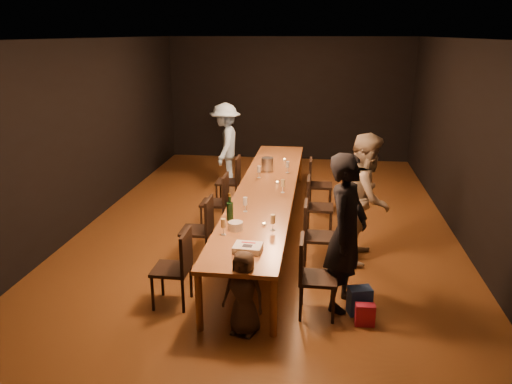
# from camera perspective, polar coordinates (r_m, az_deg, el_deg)

# --- Properties ---
(ground) EXTENTS (10.00, 10.00, 0.00)m
(ground) POSITION_cam_1_polar(r_m,az_deg,el_deg) (8.14, 1.17, -4.51)
(ground) COLOR #4A2312
(ground) RESTS_ON ground
(room_shell) EXTENTS (6.04, 10.04, 3.02)m
(room_shell) POSITION_cam_1_polar(r_m,az_deg,el_deg) (7.60, 1.27, 10.14)
(room_shell) COLOR black
(room_shell) RESTS_ON ground
(table) EXTENTS (0.90, 6.00, 0.75)m
(table) POSITION_cam_1_polar(r_m,az_deg,el_deg) (7.90, 1.20, 0.21)
(table) COLOR brown
(table) RESTS_ON ground
(chair_right_0) EXTENTS (0.42, 0.42, 0.93)m
(chair_right_0) POSITION_cam_1_polar(r_m,az_deg,el_deg) (5.72, 7.09, -9.63)
(chair_right_0) COLOR black
(chair_right_0) RESTS_ON ground
(chair_right_1) EXTENTS (0.42, 0.42, 0.93)m
(chair_right_1) POSITION_cam_1_polar(r_m,az_deg,el_deg) (6.81, 7.22, -5.00)
(chair_right_1) COLOR black
(chair_right_1) RESTS_ON ground
(chair_right_2) EXTENTS (0.42, 0.42, 0.93)m
(chair_right_2) POSITION_cam_1_polar(r_m,az_deg,el_deg) (7.93, 7.31, -1.67)
(chair_right_2) COLOR black
(chair_right_2) RESTS_ON ground
(chair_right_3) EXTENTS (0.42, 0.42, 0.93)m
(chair_right_3) POSITION_cam_1_polar(r_m,az_deg,el_deg) (9.07, 7.38, 0.84)
(chair_right_3) COLOR black
(chair_right_3) RESTS_ON ground
(chair_left_0) EXTENTS (0.42, 0.42, 0.93)m
(chair_left_0) POSITION_cam_1_polar(r_m,az_deg,el_deg) (5.96, -9.67, -8.58)
(chair_left_0) COLOR black
(chair_left_0) RESTS_ON ground
(chair_left_1) EXTENTS (0.42, 0.42, 0.93)m
(chair_left_1) POSITION_cam_1_polar(r_m,az_deg,el_deg) (7.01, -6.84, -4.30)
(chair_left_1) COLOR black
(chair_left_1) RESTS_ON ground
(chair_left_2) EXTENTS (0.42, 0.42, 0.93)m
(chair_left_2) POSITION_cam_1_polar(r_m,az_deg,el_deg) (8.10, -4.79, -1.15)
(chair_left_2) COLOR black
(chair_left_2) RESTS_ON ground
(chair_left_3) EXTENTS (0.42, 0.42, 0.93)m
(chair_left_3) POSITION_cam_1_polar(r_m,az_deg,el_deg) (9.22, -3.23, 1.24)
(chair_left_3) COLOR black
(chair_left_3) RESTS_ON ground
(woman_birthday) EXTENTS (0.66, 0.79, 1.84)m
(woman_birthday) POSITION_cam_1_polar(r_m,az_deg,el_deg) (5.76, 10.28, -4.60)
(woman_birthday) COLOR black
(woman_birthday) RESTS_ON ground
(woman_tan) EXTENTS (0.87, 1.01, 1.80)m
(woman_tan) POSITION_cam_1_polar(r_m,az_deg,el_deg) (7.09, 12.48, -0.60)
(woman_tan) COLOR tan
(woman_tan) RESTS_ON ground
(man_blue) EXTENTS (0.69, 1.14, 1.71)m
(man_blue) POSITION_cam_1_polar(r_m,az_deg,el_deg) (10.48, -3.52, 5.46)
(man_blue) COLOR #9CC6F1
(man_blue) RESTS_ON ground
(child) EXTENTS (0.52, 0.41, 0.94)m
(child) POSITION_cam_1_polar(r_m,az_deg,el_deg) (5.35, -1.42, -11.46)
(child) COLOR #3D2E22
(child) RESTS_ON ground
(gift_bag_red) EXTENTS (0.22, 0.13, 0.25)m
(gift_bag_red) POSITION_cam_1_polar(r_m,az_deg,el_deg) (5.77, 12.34, -13.54)
(gift_bag_red) COLOR #BD1C3D
(gift_bag_red) RESTS_ON ground
(gift_bag_blue) EXTENTS (0.29, 0.24, 0.32)m
(gift_bag_blue) POSITION_cam_1_polar(r_m,az_deg,el_deg) (5.96, 11.75, -12.04)
(gift_bag_blue) COLOR #2952B3
(gift_bag_blue) RESTS_ON ground
(birthday_cake) EXTENTS (0.33, 0.27, 0.07)m
(birthday_cake) POSITION_cam_1_polar(r_m,az_deg,el_deg) (5.61, -0.95, -6.40)
(birthday_cake) COLOR white
(birthday_cake) RESTS_ON table
(plate_stack) EXTENTS (0.21, 0.21, 0.10)m
(plate_stack) POSITION_cam_1_polar(r_m,az_deg,el_deg) (6.19, -2.35, -3.89)
(plate_stack) COLOR silver
(plate_stack) RESTS_ON table
(champagne_bottle) EXTENTS (0.11, 0.11, 0.37)m
(champagne_bottle) POSITION_cam_1_polar(r_m,az_deg,el_deg) (6.46, -3.00, -1.69)
(champagne_bottle) COLOR black
(champagne_bottle) RESTS_ON table
(ice_bucket) EXTENTS (0.25, 0.25, 0.23)m
(ice_bucket) POSITION_cam_1_polar(r_m,az_deg,el_deg) (8.82, 1.32, 3.20)
(ice_bucket) COLOR #B9B8BD
(ice_bucket) RESTS_ON table
(wineglass_0) EXTENTS (0.06, 0.06, 0.21)m
(wineglass_0) POSITION_cam_1_polar(r_m,az_deg,el_deg) (6.03, -3.75, -3.99)
(wineglass_0) COLOR beige
(wineglass_0) RESTS_ON table
(wineglass_1) EXTENTS (0.06, 0.06, 0.21)m
(wineglass_1) POSITION_cam_1_polar(r_m,az_deg,el_deg) (6.15, 1.93, -3.50)
(wineglass_1) COLOR beige
(wineglass_1) RESTS_ON table
(wineglass_2) EXTENTS (0.06, 0.06, 0.21)m
(wineglass_2) POSITION_cam_1_polar(r_m,az_deg,el_deg) (6.79, -1.24, -1.43)
(wineglass_2) COLOR silver
(wineglass_2) RESTS_ON table
(wineglass_3) EXTENTS (0.06, 0.06, 0.21)m
(wineglass_3) POSITION_cam_1_polar(r_m,az_deg,el_deg) (7.60, 3.08, 0.67)
(wineglass_3) COLOR beige
(wineglass_3) RESTS_ON table
(wineglass_4) EXTENTS (0.06, 0.06, 0.21)m
(wineglass_4) POSITION_cam_1_polar(r_m,az_deg,el_deg) (8.38, 0.34, 2.32)
(wineglass_4) COLOR silver
(wineglass_4) RESTS_ON table
(wineglass_5) EXTENTS (0.06, 0.06, 0.21)m
(wineglass_5) POSITION_cam_1_polar(r_m,az_deg,el_deg) (8.70, 3.61, 2.86)
(wineglass_5) COLOR silver
(wineglass_5) RESTS_ON table
(tealight_near) EXTENTS (0.05, 0.05, 0.03)m
(tealight_near) POSITION_cam_1_polar(r_m,az_deg,el_deg) (6.33, 0.92, -3.72)
(tealight_near) COLOR #B2B7B2
(tealight_near) RESTS_ON table
(tealight_mid) EXTENTS (0.05, 0.05, 0.03)m
(tealight_mid) POSITION_cam_1_polar(r_m,az_deg,el_deg) (8.08, 2.44, 1.07)
(tealight_mid) COLOR #B2B7B2
(tealight_mid) RESTS_ON table
(tealight_far) EXTENTS (0.05, 0.05, 0.03)m
(tealight_far) POSITION_cam_1_polar(r_m,az_deg,el_deg) (9.56, 3.28, 3.70)
(tealight_far) COLOR #B2B7B2
(tealight_far) RESTS_ON table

